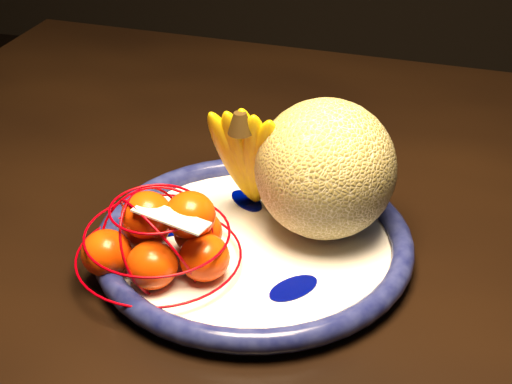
% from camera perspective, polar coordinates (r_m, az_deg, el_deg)
% --- Properties ---
extents(dining_table, '(1.56, 1.00, 0.75)m').
position_cam_1_polar(dining_table, '(0.96, 11.55, -5.48)').
color(dining_table, black).
rests_on(dining_table, ground).
extents(fruit_bowl, '(0.33, 0.33, 0.03)m').
position_cam_1_polar(fruit_bowl, '(0.82, -0.17, -3.73)').
color(fruit_bowl, white).
rests_on(fruit_bowl, dining_table).
extents(cantaloupe, '(0.15, 0.15, 0.15)m').
position_cam_1_polar(cantaloupe, '(0.81, 5.07, 1.68)').
color(cantaloupe, olive).
rests_on(cantaloupe, fruit_bowl).
extents(banana_bunch, '(0.10, 0.09, 0.15)m').
position_cam_1_polar(banana_bunch, '(0.83, -0.54, 2.77)').
color(banana_bunch, '#DFBC00').
rests_on(banana_bunch, fruit_bowl).
extents(mandarin_bag, '(0.17, 0.17, 0.10)m').
position_cam_1_polar(mandarin_bag, '(0.78, -6.85, -3.37)').
color(mandarin_bag, '#FF4D09').
rests_on(mandarin_bag, fruit_bowl).
extents(price_tag, '(0.08, 0.04, 0.01)m').
position_cam_1_polar(price_tag, '(0.74, -6.18, -1.82)').
color(price_tag, white).
rests_on(price_tag, mandarin_bag).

